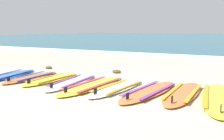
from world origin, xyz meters
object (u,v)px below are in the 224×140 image
at_px(surfboard_5, 117,88).
at_px(surfboard_8, 219,98).
at_px(surfboard_1, 31,77).
at_px(surfboard_2, 52,79).
at_px(surfboard_0, 9,75).
at_px(surfboard_7, 183,93).
at_px(surfboard_6, 150,91).
at_px(surfboard_4, 93,85).
at_px(surfboard_3, 72,82).

height_order(surfboard_5, surfboard_8, same).
relative_size(surfboard_1, surfboard_2, 1.01).
bearing_deg(surfboard_0, surfboard_2, 6.17).
height_order(surfboard_7, surfboard_8, same).
bearing_deg(surfboard_6, surfboard_1, -179.45).
xyz_separation_m(surfboard_2, surfboard_4, (1.28, -0.10, -0.00)).
relative_size(surfboard_2, surfboard_8, 0.77).
xyz_separation_m(surfboard_3, surfboard_4, (0.62, -0.06, -0.00)).
bearing_deg(surfboard_0, surfboard_8, 2.64).
distance_m(surfboard_7, surfboard_8, 0.65).
relative_size(surfboard_3, surfboard_4, 0.91).
bearing_deg(surfboard_4, surfboard_2, 175.47).
bearing_deg(surfboard_4, surfboard_3, 174.67).
distance_m(surfboard_5, surfboard_8, 1.99).
bearing_deg(surfboard_3, surfboard_0, -177.09).
relative_size(surfboard_0, surfboard_6, 0.95).
relative_size(surfboard_3, surfboard_8, 0.85).
bearing_deg(surfboard_4, surfboard_6, 3.55).
bearing_deg(surfboard_3, surfboard_6, 0.69).
relative_size(surfboard_0, surfboard_7, 0.99).
height_order(surfboard_3, surfboard_4, same).
height_order(surfboard_3, surfboard_6, same).
height_order(surfboard_2, surfboard_4, same).
distance_m(surfboard_3, surfboard_8, 3.20).
relative_size(surfboard_5, surfboard_8, 0.81).
height_order(surfboard_0, surfboard_3, same).
xyz_separation_m(surfboard_2, surfboard_7, (3.21, 0.14, -0.00)).
distance_m(surfboard_2, surfboard_6, 2.58).
xyz_separation_m(surfboard_5, surfboard_6, (0.71, 0.05, -0.00)).
xyz_separation_m(surfboard_1, surfboard_2, (0.64, 0.05, -0.00)).
distance_m(surfboard_3, surfboard_7, 2.55).
bearing_deg(surfboard_7, surfboard_4, -172.92).
bearing_deg(surfboard_4, surfboard_7, 7.08).
bearing_deg(surfboard_0, surfboard_6, 1.83).
xyz_separation_m(surfboard_3, surfboard_7, (2.54, 0.18, -0.00)).
xyz_separation_m(surfboard_1, surfboard_8, (4.50, 0.15, -0.00)).
distance_m(surfboard_4, surfboard_5, 0.59).
xyz_separation_m(surfboard_0, surfboard_2, (1.35, 0.15, -0.00)).
xyz_separation_m(surfboard_6, surfboard_8, (1.28, 0.11, -0.00)).
distance_m(surfboard_5, surfboard_6, 0.71).
bearing_deg(surfboard_6, surfboard_4, -176.45).
xyz_separation_m(surfboard_3, surfboard_6, (1.92, 0.02, -0.00)).
relative_size(surfboard_2, surfboard_3, 0.90).
bearing_deg(surfboard_0, surfboard_4, 0.98).
xyz_separation_m(surfboard_4, surfboard_8, (2.58, 0.20, -0.00)).
relative_size(surfboard_2, surfboard_6, 0.85).
height_order(surfboard_5, surfboard_6, same).
height_order(surfboard_0, surfboard_2, same).
bearing_deg(surfboard_6, surfboard_0, -178.17).
height_order(surfboard_0, surfboard_6, same).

